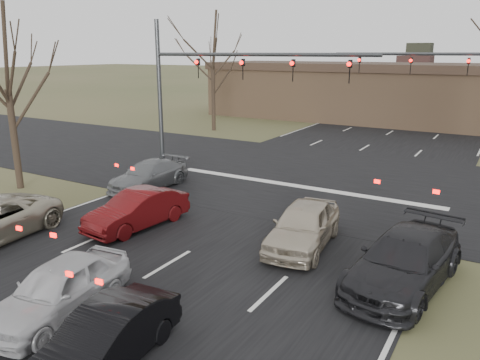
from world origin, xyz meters
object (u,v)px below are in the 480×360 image
object	(u,v)px
car_white_sedan	(59,289)
mast_arm_far	(473,76)
car_silver_ahead	(303,225)
building	(434,94)
mast_arm_near	(208,77)
car_grey_ahead	(149,175)
car_charcoal_sedan	(405,261)
car_red_ahead	(137,210)
car_black_hatch	(105,339)

from	to	relation	value
car_white_sedan	mast_arm_far	bearing A→B (deg)	67.19
mast_arm_far	car_white_sedan	world-z (taller)	mast_arm_far
car_silver_ahead	building	bearing A→B (deg)	85.06
mast_arm_near	car_white_sedan	distance (m)	15.00
building	car_silver_ahead	size ratio (longest dim) A/B	9.63
mast_arm_far	car_grey_ahead	distance (m)	19.05
car_white_sedan	car_charcoal_sedan	size ratio (longest dim) A/B	0.79
building	car_red_ahead	world-z (taller)	building
mast_arm_far	car_black_hatch	world-z (taller)	mast_arm_far
mast_arm_far	car_black_hatch	distance (m)	25.16
mast_arm_far	car_white_sedan	distance (m)	24.86
car_black_hatch	car_charcoal_sedan	world-z (taller)	car_charcoal_sedan
car_black_hatch	car_red_ahead	xyz separation A→B (m)	(-4.96, 6.36, 0.06)
car_white_sedan	mast_arm_near	bearing A→B (deg)	102.27
car_black_hatch	car_silver_ahead	distance (m)	7.91
mast_arm_far	car_red_ahead	distance (m)	20.71
mast_arm_far	car_red_ahead	size ratio (longest dim) A/B	2.68
building	car_charcoal_sedan	distance (m)	33.03
car_charcoal_sedan	car_red_ahead	xyz separation A→B (m)	(-9.50, -0.37, -0.07)
building	car_charcoal_sedan	size ratio (longest dim) A/B	8.16
mast_arm_far	car_red_ahead	bearing A→B (deg)	-116.97
mast_arm_near	car_grey_ahead	world-z (taller)	mast_arm_near
car_white_sedan	car_charcoal_sedan	distance (m)	9.14
car_silver_ahead	car_black_hatch	bearing A→B (deg)	-104.28
car_white_sedan	car_grey_ahead	xyz separation A→B (m)	(-5.60, 9.66, -0.05)
car_black_hatch	car_red_ahead	size ratio (longest dim) A/B	0.92
car_black_hatch	car_charcoal_sedan	bearing A→B (deg)	50.38
mast_arm_far	car_black_hatch	bearing A→B (deg)	-99.81
mast_arm_near	car_red_ahead	world-z (taller)	mast_arm_near
car_red_ahead	building	bearing A→B (deg)	87.48
car_charcoal_sedan	car_silver_ahead	world-z (taller)	car_charcoal_sedan
building	car_silver_ahead	bearing A→B (deg)	-88.19
building	car_grey_ahead	size ratio (longest dim) A/B	9.52
car_charcoal_sedan	car_silver_ahead	xyz separation A→B (m)	(-3.50, 1.11, -0.00)
mast_arm_far	car_white_sedan	size ratio (longest dim) A/B	2.72
car_black_hatch	car_grey_ahead	distance (m)	13.26
car_silver_ahead	car_charcoal_sedan	bearing A→B (deg)	-24.29
car_black_hatch	car_red_ahead	bearing A→B (deg)	122.29
mast_arm_near	car_black_hatch	world-z (taller)	mast_arm_near
car_grey_ahead	mast_arm_near	bearing A→B (deg)	78.80
mast_arm_far	car_silver_ahead	size ratio (longest dim) A/B	2.53
building	mast_arm_far	size ratio (longest dim) A/B	3.81
car_charcoal_sedan	car_black_hatch	bearing A→B (deg)	-116.24
car_red_ahead	car_silver_ahead	world-z (taller)	car_silver_ahead
mast_arm_near	car_grey_ahead	distance (m)	5.96
car_silver_ahead	car_grey_ahead	bearing A→B (deg)	156.86
mast_arm_near	car_silver_ahead	size ratio (longest dim) A/B	2.75
car_white_sedan	car_silver_ahead	world-z (taller)	car_silver_ahead
car_charcoal_sedan	car_silver_ahead	distance (m)	3.67
mast_arm_near	car_red_ahead	distance (m)	9.43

